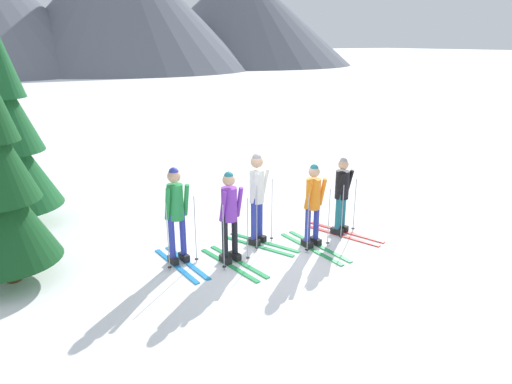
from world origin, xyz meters
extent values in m
plane|color=white|center=(0.00, 0.00, 0.00)|extent=(400.00, 400.00, 0.00)
cube|color=#1E84D1|center=(-1.32, 0.17, 0.01)|extent=(0.28, 1.60, 0.02)
cube|color=#1E84D1|center=(-1.54, 0.14, 0.01)|extent=(0.28, 1.60, 0.02)
cube|color=black|center=(-1.33, 0.27, 0.08)|extent=(0.14, 0.27, 0.12)
cylinder|color=#2D389E|center=(-1.33, 0.27, 0.55)|extent=(0.11, 0.11, 0.85)
cube|color=black|center=(-1.55, 0.24, 0.08)|extent=(0.14, 0.27, 0.12)
cylinder|color=#2D389E|center=(-1.55, 0.24, 0.55)|extent=(0.11, 0.11, 0.85)
cylinder|color=#238C42|center=(-1.44, 0.26, 1.17)|extent=(0.28, 0.28, 0.64)
sphere|color=tan|center=(-1.44, 0.26, 1.65)|extent=(0.23, 0.23, 0.23)
sphere|color=#2D389E|center=(-1.44, 0.26, 1.71)|extent=(0.17, 0.17, 0.17)
cylinder|color=#238C42|center=(-1.25, 0.22, 1.19)|extent=(0.10, 0.21, 0.61)
cylinder|color=#238C42|center=(-1.61, 0.17, 1.19)|extent=(0.10, 0.21, 0.61)
cylinder|color=#A5A5AD|center=(-1.15, 0.11, 0.64)|extent=(0.02, 0.02, 1.28)
cylinder|color=black|center=(-1.15, 0.11, 0.06)|extent=(0.07, 0.07, 0.01)
cylinder|color=#A5A5AD|center=(-1.68, 0.04, 0.64)|extent=(0.02, 0.02, 1.28)
cylinder|color=black|center=(-1.68, 0.04, 0.06)|extent=(0.07, 0.07, 0.01)
cube|color=green|center=(-0.47, -0.25, 0.01)|extent=(0.40, 1.64, 0.02)
cube|color=green|center=(-0.69, -0.29, 0.01)|extent=(0.40, 1.64, 0.02)
cube|color=black|center=(-0.49, -0.15, 0.08)|extent=(0.16, 0.28, 0.12)
cylinder|color=black|center=(-0.49, -0.15, 0.53)|extent=(0.11, 0.11, 0.81)
cube|color=black|center=(-0.71, -0.19, 0.08)|extent=(0.16, 0.28, 0.12)
cylinder|color=black|center=(-0.71, -0.19, 0.53)|extent=(0.11, 0.11, 0.81)
cylinder|color=purple|center=(-0.60, -0.17, 1.12)|extent=(0.28, 0.28, 0.61)
sphere|color=tan|center=(-0.60, -0.17, 1.57)|extent=(0.22, 0.22, 0.22)
sphere|color=#1E6B7A|center=(-0.60, -0.17, 1.63)|extent=(0.17, 0.17, 0.17)
cylinder|color=purple|center=(-0.41, -0.20, 1.14)|extent=(0.12, 0.21, 0.58)
cylinder|color=purple|center=(-0.77, -0.27, 1.14)|extent=(0.12, 0.21, 0.58)
cylinder|color=#A5A5AD|center=(-0.30, -0.30, 0.61)|extent=(0.02, 0.02, 1.22)
cylinder|color=black|center=(-0.30, -0.30, 0.06)|extent=(0.07, 0.07, 0.01)
cylinder|color=#A5A5AD|center=(-0.83, -0.40, 0.61)|extent=(0.02, 0.02, 1.22)
cylinder|color=black|center=(-0.83, -0.40, 0.06)|extent=(0.07, 0.07, 0.01)
cube|color=green|center=(0.35, 0.24, 0.01)|extent=(0.82, 1.49, 0.02)
cube|color=green|center=(0.16, 0.14, 0.01)|extent=(0.82, 1.49, 0.02)
cube|color=black|center=(0.31, 0.32, 0.08)|extent=(0.22, 0.28, 0.12)
cylinder|color=#2D389E|center=(0.31, 0.32, 0.56)|extent=(0.11, 0.11, 0.88)
cube|color=black|center=(0.11, 0.23, 0.08)|extent=(0.22, 0.28, 0.12)
cylinder|color=#2D389E|center=(0.11, 0.23, 0.56)|extent=(0.11, 0.11, 0.88)
cylinder|color=white|center=(0.21, 0.27, 1.20)|extent=(0.28, 0.28, 0.66)
sphere|color=tan|center=(0.21, 0.27, 1.69)|extent=(0.24, 0.24, 0.24)
sphere|color=gray|center=(0.21, 0.27, 1.76)|extent=(0.18, 0.18, 0.18)
cylinder|color=white|center=(0.40, 0.30, 1.22)|extent=(0.17, 0.22, 0.62)
cylinder|color=white|center=(0.08, 0.14, 1.22)|extent=(0.17, 0.22, 0.62)
cylinder|color=#A5A5AD|center=(0.53, 0.24, 0.66)|extent=(0.02, 0.02, 1.31)
cylinder|color=black|center=(0.53, 0.24, 0.06)|extent=(0.07, 0.07, 0.01)
cylinder|color=#A5A5AD|center=(0.05, -0.01, 0.66)|extent=(0.02, 0.02, 1.31)
cylinder|color=black|center=(0.05, -0.01, 0.06)|extent=(0.07, 0.07, 0.01)
cube|color=green|center=(1.21, -0.44, 0.01)|extent=(0.28, 1.74, 0.02)
cube|color=green|center=(0.99, -0.46, 0.01)|extent=(0.28, 1.74, 0.02)
cube|color=black|center=(1.20, -0.34, 0.08)|extent=(0.14, 0.27, 0.12)
cylinder|color=#2D389E|center=(1.20, -0.34, 0.52)|extent=(0.11, 0.11, 0.79)
cube|color=black|center=(0.98, -0.36, 0.08)|extent=(0.14, 0.27, 0.12)
cylinder|color=#2D389E|center=(0.98, -0.36, 0.52)|extent=(0.11, 0.11, 0.79)
cylinder|color=orange|center=(1.09, -0.35, 1.09)|extent=(0.28, 0.28, 0.59)
sphere|color=tan|center=(1.09, -0.35, 1.53)|extent=(0.21, 0.21, 0.21)
sphere|color=#1E6B7A|center=(1.09, -0.35, 1.59)|extent=(0.16, 0.16, 0.16)
cylinder|color=orange|center=(1.28, -0.39, 1.11)|extent=(0.10, 0.20, 0.57)
cylinder|color=orange|center=(0.92, -0.43, 1.11)|extent=(0.10, 0.20, 0.57)
cylinder|color=#A5A5AD|center=(1.38, -0.50, 0.59)|extent=(0.02, 0.02, 1.19)
cylinder|color=black|center=(1.38, -0.50, 0.06)|extent=(0.07, 0.07, 0.01)
cylinder|color=#A5A5AD|center=(0.84, -0.56, 0.59)|extent=(0.02, 0.02, 1.19)
cylinder|color=black|center=(0.84, -0.56, 0.06)|extent=(0.07, 0.07, 0.01)
cube|color=red|center=(2.13, -0.17, 0.01)|extent=(0.73, 1.62, 0.02)
cube|color=red|center=(1.92, -0.25, 0.01)|extent=(0.73, 1.62, 0.02)
cube|color=black|center=(2.09, -0.08, 0.08)|extent=(0.20, 0.28, 0.12)
cylinder|color=#1E6B7A|center=(2.09, -0.08, 0.51)|extent=(0.11, 0.11, 0.78)
cube|color=black|center=(1.89, -0.16, 0.08)|extent=(0.20, 0.28, 0.12)
cylinder|color=#1E6B7A|center=(1.89, -0.16, 0.51)|extent=(0.11, 0.11, 0.78)
cylinder|color=black|center=(1.99, -0.12, 1.07)|extent=(0.28, 0.28, 0.58)
sphere|color=tan|center=(1.99, -0.12, 1.50)|extent=(0.21, 0.21, 0.21)
sphere|color=gray|center=(1.99, -0.12, 1.56)|extent=(0.16, 0.16, 0.16)
cylinder|color=black|center=(2.18, -0.11, 1.08)|extent=(0.15, 0.21, 0.55)
cylinder|color=black|center=(1.84, -0.24, 1.08)|extent=(0.15, 0.21, 0.55)
cylinder|color=#A5A5AD|center=(2.31, -0.18, 0.58)|extent=(0.02, 0.02, 1.16)
cylinder|color=black|center=(2.31, -0.18, 0.06)|extent=(0.07, 0.07, 0.01)
cylinder|color=#A5A5AD|center=(1.81, -0.39, 0.58)|extent=(0.02, 0.02, 1.16)
cylinder|color=black|center=(1.81, -0.39, 0.06)|extent=(0.07, 0.07, 0.01)
cylinder|color=#51381E|center=(-4.10, 1.00, 0.39)|extent=(0.24, 0.24, 0.78)
cone|color=#14471E|center=(-4.10, 1.00, 1.22)|extent=(1.67, 1.67, 1.65)
cylinder|color=#51381E|center=(-3.85, 3.68, 0.45)|extent=(0.28, 0.28, 0.90)
cone|color=#195628|center=(-3.85, 3.68, 1.41)|extent=(1.94, 1.94, 1.91)
cone|color=#195628|center=(-3.85, 3.68, 2.61)|extent=(1.48, 1.48, 1.91)
cone|color=slate|center=(13.06, 60.58, 8.78)|extent=(35.11, 35.11, 17.56)
cone|color=slate|center=(34.18, 66.05, 8.02)|extent=(37.48, 37.48, 16.04)
camera|label=1|loc=(-3.90, -7.01, 3.85)|focal=32.09mm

